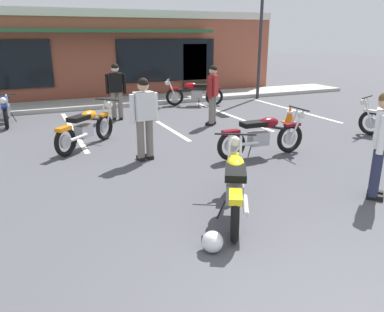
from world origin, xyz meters
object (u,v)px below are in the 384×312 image
object	(u,v)px
motorcycle_silver_naked	(263,135)
person_in_shorts_foreground	(144,114)
motorcycle_green_cafe_racer	(5,108)
person_by_back_row	(381,139)
person_near_building	(116,88)
motorcycle_foreground_classic	(235,184)
traffic_cone	(290,114)
person_in_black_shirt	(213,92)
motorcycle_black_cruiser	(194,93)
helmet_on_pavement	(212,242)
parking_lot_lamp_post	(263,10)
motorcycle_orange_scrambler	(86,127)

from	to	relation	value
motorcycle_silver_naked	person_in_shorts_foreground	size ratio (longest dim) A/B	1.26
motorcycle_silver_naked	motorcycle_green_cafe_racer	distance (m)	7.53
person_by_back_row	person_near_building	xyz separation A→B (m)	(-2.32, 7.38, 0.00)
motorcycle_foreground_classic	traffic_cone	size ratio (longest dim) A/B	3.57
motorcycle_foreground_classic	person_near_building	size ratio (longest dim) A/B	1.13
person_in_black_shirt	person_near_building	world-z (taller)	same
motorcycle_black_cruiser	person_near_building	world-z (taller)	person_near_building
helmet_on_pavement	motorcycle_silver_naked	bearing A→B (deg)	47.57
person_by_back_row	parking_lot_lamp_post	world-z (taller)	parking_lot_lamp_post
person_near_building	person_by_back_row	bearing A→B (deg)	-72.56
person_in_black_shirt	helmet_on_pavement	size ratio (longest dim) A/B	6.44
traffic_cone	parking_lot_lamp_post	bearing A→B (deg)	68.03
parking_lot_lamp_post	traffic_cone	bearing A→B (deg)	-111.97
motorcycle_silver_naked	person_by_back_row	distance (m)	2.60
motorcycle_silver_naked	person_by_back_row	world-z (taller)	person_by_back_row
person_in_black_shirt	motorcycle_green_cafe_racer	bearing A→B (deg)	154.50
parking_lot_lamp_post	person_in_black_shirt	bearing A→B (deg)	-138.42
motorcycle_silver_naked	person_in_black_shirt	distance (m)	3.14
person_in_shorts_foreground	motorcycle_foreground_classic	bearing A→B (deg)	-82.09
motorcycle_orange_scrambler	traffic_cone	xyz separation A→B (m)	(5.84, 0.18, -0.20)
person_near_building	traffic_cone	xyz separation A→B (m)	(4.50, -2.46, -0.69)
motorcycle_foreground_classic	person_in_shorts_foreground	xyz separation A→B (m)	(-0.41, 2.92, 0.49)
motorcycle_black_cruiser	person_near_building	size ratio (longest dim) A/B	1.20
motorcycle_foreground_classic	motorcycle_orange_scrambler	bearing A→B (deg)	107.07
motorcycle_black_cruiser	motorcycle_silver_naked	distance (m)	6.25
motorcycle_green_cafe_racer	parking_lot_lamp_post	bearing A→B (deg)	5.27
person_by_back_row	parking_lot_lamp_post	size ratio (longest dim) A/B	0.32
helmet_on_pavement	traffic_cone	distance (m)	7.46
motorcycle_silver_naked	motorcycle_orange_scrambler	bearing A→B (deg)	145.81
motorcycle_green_cafe_racer	helmet_on_pavement	size ratio (longest dim) A/B	8.10
motorcycle_green_cafe_racer	motorcycle_orange_scrambler	distance (m)	3.83
person_by_back_row	traffic_cone	size ratio (longest dim) A/B	3.16
motorcycle_green_cafe_racer	person_in_shorts_foreground	xyz separation A→B (m)	(2.66, -4.87, 0.49)
person_in_black_shirt	traffic_cone	world-z (taller)	person_in_black_shirt
person_in_black_shirt	helmet_on_pavement	world-z (taller)	person_in_black_shirt
motorcycle_black_cruiser	traffic_cone	size ratio (longest dim) A/B	3.78
person_near_building	traffic_cone	distance (m)	5.18
motorcycle_black_cruiser	motorcycle_orange_scrambler	distance (m)	5.93
motorcycle_orange_scrambler	person_in_shorts_foreground	bearing A→B (deg)	-57.12
person_in_shorts_foreground	traffic_cone	distance (m)	5.21
motorcycle_foreground_classic	motorcycle_silver_naked	bearing A→B (deg)	48.15
person_by_back_row	traffic_cone	world-z (taller)	person_by_back_row
motorcycle_foreground_classic	motorcycle_orange_scrambler	distance (m)	4.56
motorcycle_green_cafe_racer	person_in_shorts_foreground	world-z (taller)	person_in_shorts_foreground
motorcycle_foreground_classic	person_by_back_row	distance (m)	2.40
person_in_black_shirt	parking_lot_lamp_post	distance (m)	5.67
motorcycle_silver_naked	helmet_on_pavement	size ratio (longest dim) A/B	8.10
motorcycle_black_cruiser	motorcycle_green_cafe_racer	distance (m)	6.20
motorcycle_silver_naked	helmet_on_pavement	world-z (taller)	motorcycle_silver_naked
person_near_building	traffic_cone	size ratio (longest dim) A/B	3.16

